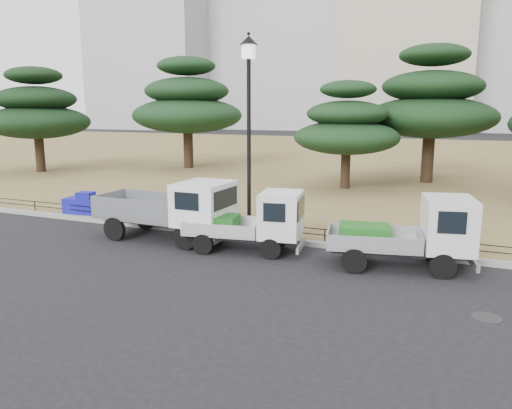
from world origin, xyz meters
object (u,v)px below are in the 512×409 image
at_px(truck_large, 172,207).
at_px(tarp_pile, 84,204).
at_px(truck_kei_front, 253,222).
at_px(street_lamp, 249,102).
at_px(truck_kei_rear, 411,233).

relative_size(truck_large, tarp_pile, 3.18).
relative_size(truck_kei_front, street_lamp, 0.58).
bearing_deg(truck_kei_front, street_lamp, 108.33).
relative_size(street_lamp, tarp_pile, 4.41).
bearing_deg(truck_kei_rear, truck_kei_front, 170.23).
height_order(truck_kei_front, tarp_pile, truck_kei_front).
bearing_deg(truck_large, truck_kei_rear, 0.67).
xyz_separation_m(truck_kei_front, street_lamp, (-0.80, 1.52, 3.49)).
relative_size(truck_kei_front, tarp_pile, 2.55).
height_order(truck_kei_rear, street_lamp, street_lamp).
height_order(truck_large, truck_kei_rear, truck_large).
bearing_deg(truck_kei_rear, street_lamp, 153.74).
distance_m(truck_kei_front, street_lamp, 3.89).
bearing_deg(tarp_pile, truck_kei_rear, -7.67).
distance_m(truck_kei_rear, tarp_pile, 12.71).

